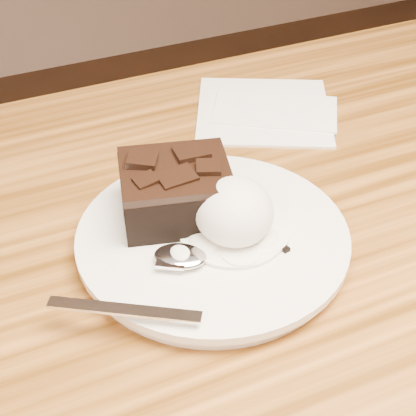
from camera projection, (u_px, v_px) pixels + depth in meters
name	position (u px, v px, depth m)	size (l,w,h in m)	color
plate	(213.00, 241.00, 0.58)	(0.24, 0.24, 0.02)	white
brownie	(176.00, 194.00, 0.58)	(0.10, 0.08, 0.04)	black
ice_cream_scoop	(234.00, 211.00, 0.56)	(0.07, 0.07, 0.06)	silver
melt_puddle	(233.00, 232.00, 0.57)	(0.10, 0.10, 0.00)	white
spoon	(180.00, 258.00, 0.54)	(0.03, 0.18, 0.01)	silver
napkin	(263.00, 110.00, 0.77)	(0.15, 0.15, 0.01)	white
crumb_a	(286.00, 250.00, 0.55)	(0.01, 0.01, 0.00)	black
crumb_b	(264.00, 228.00, 0.57)	(0.01, 0.01, 0.00)	black
crumb_c	(227.00, 259.00, 0.54)	(0.01, 0.00, 0.00)	black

